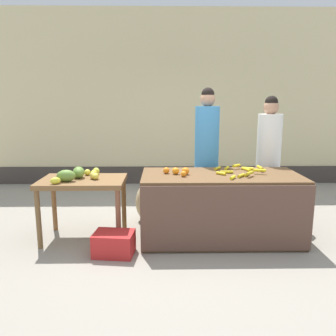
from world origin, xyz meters
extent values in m
plane|color=gray|center=(0.00, 0.00, 0.00)|extent=(24.00, 24.00, 0.00)
cube|color=beige|center=(0.00, 3.01, 1.75)|extent=(8.15, 0.20, 3.50)
cube|color=#3F3833|center=(0.00, 2.90, 0.18)|extent=(8.15, 0.04, 0.36)
cube|color=brown|center=(0.42, 0.00, 0.41)|extent=(1.94, 0.89, 0.82)
cube|color=brown|center=(0.42, -0.46, 0.41)|extent=(1.94, 0.03, 0.76)
cube|color=brown|center=(-1.27, 0.00, 0.74)|extent=(1.03, 0.68, 0.06)
cylinder|color=brown|center=(-1.74, -0.29, 0.35)|extent=(0.06, 0.06, 0.71)
cylinder|color=brown|center=(-0.81, -0.29, 0.35)|extent=(0.06, 0.06, 0.71)
cylinder|color=brown|center=(-1.74, 0.29, 0.35)|extent=(0.06, 0.06, 0.71)
cylinder|color=brown|center=(-0.81, 0.29, 0.35)|extent=(0.06, 0.06, 0.71)
cylinder|color=gold|center=(0.43, 0.28, 0.84)|extent=(0.11, 0.13, 0.04)
cylinder|color=gold|center=(0.42, -0.04, 0.84)|extent=(0.12, 0.11, 0.04)
cylinder|color=yellow|center=(0.79, 0.20, 0.84)|extent=(0.08, 0.15, 0.04)
cylinder|color=yellow|center=(0.81, 0.26, 0.84)|extent=(0.16, 0.09, 0.04)
cylinder|color=gold|center=(0.71, -0.11, 0.84)|extent=(0.10, 0.13, 0.04)
cylinder|color=gold|center=(0.81, 0.28, 0.84)|extent=(0.14, 0.08, 0.04)
cylinder|color=gold|center=(0.63, -0.17, 0.84)|extent=(0.11, 0.13, 0.04)
cylinder|color=yellow|center=(0.51, -0.27, 0.84)|extent=(0.09, 0.13, 0.04)
cylinder|color=gold|center=(0.50, 0.04, 0.84)|extent=(0.16, 0.04, 0.04)
cylinder|color=yellow|center=(0.55, 0.29, 0.84)|extent=(0.08, 0.12, 0.04)
cylinder|color=yellow|center=(0.90, -0.01, 0.87)|extent=(0.15, 0.07, 0.04)
cylinder|color=gold|center=(0.95, 0.17, 0.87)|extent=(0.05, 0.16, 0.04)
cylinder|color=gold|center=(0.74, -0.16, 0.87)|extent=(0.12, 0.14, 0.04)
cylinder|color=yellow|center=(0.68, 0.31, 0.87)|extent=(0.12, 0.11, 0.04)
sphere|color=orange|center=(-0.25, 0.05, 0.86)|extent=(0.08, 0.08, 0.08)
sphere|color=orange|center=(-0.01, -0.02, 0.87)|extent=(0.09, 0.09, 0.09)
sphere|color=orange|center=(-0.13, 0.00, 0.86)|extent=(0.09, 0.09, 0.09)
sphere|color=orange|center=(-0.04, -0.14, 0.86)|extent=(0.07, 0.07, 0.07)
ellipsoid|color=yellow|center=(-1.26, 0.22, 0.81)|extent=(0.10, 0.11, 0.08)
ellipsoid|color=yellow|center=(-1.16, 0.15, 0.81)|extent=(0.09, 0.11, 0.08)
ellipsoid|color=#E4C849|center=(-1.15, 0.00, 0.81)|extent=(0.08, 0.10, 0.09)
ellipsoid|color=yellow|center=(-1.51, 0.07, 0.81)|extent=(0.09, 0.11, 0.09)
ellipsoid|color=yellow|center=(-1.11, -0.03, 0.81)|extent=(0.09, 0.12, 0.08)
ellipsoid|color=#D2D03E|center=(-1.16, 0.26, 0.81)|extent=(0.12, 0.13, 0.09)
ellipsoid|color=yellow|center=(-1.52, -0.25, 0.81)|extent=(0.14, 0.12, 0.08)
ellipsoid|color=olive|center=(-1.43, -0.13, 0.84)|extent=(0.23, 0.16, 0.14)
ellipsoid|color=olive|center=(-1.33, 0.07, 0.84)|extent=(0.19, 0.25, 0.14)
cylinder|color=#33333D|center=(0.33, 0.70, 0.37)|extent=(0.29, 0.29, 0.74)
cylinder|color=#3F8CCC|center=(0.33, 0.70, 1.19)|extent=(0.34, 0.34, 0.90)
sphere|color=tan|center=(0.33, 0.70, 1.73)|extent=(0.21, 0.21, 0.21)
sphere|color=black|center=(0.33, 0.70, 1.80)|extent=(0.18, 0.18, 0.18)
cylinder|color=#33333D|center=(1.22, 0.71, 0.34)|extent=(0.29, 0.29, 0.69)
cylinder|color=white|center=(1.22, 0.71, 1.11)|extent=(0.34, 0.34, 0.84)
sphere|color=tan|center=(1.22, 0.71, 1.62)|extent=(0.21, 0.21, 0.21)
sphere|color=black|center=(1.22, 0.71, 1.69)|extent=(0.18, 0.18, 0.18)
cube|color=red|center=(-0.84, -0.48, 0.13)|extent=(0.47, 0.37, 0.26)
ellipsoid|color=tan|center=(-0.51, 0.63, 0.27)|extent=(0.46, 0.44, 0.55)
camera|label=1|loc=(-0.29, -4.04, 1.70)|focal=36.11mm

